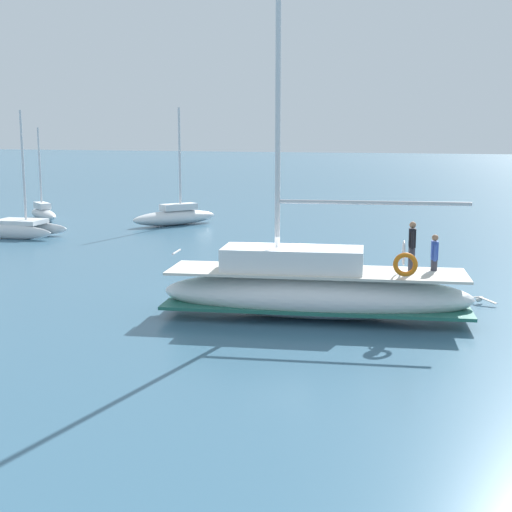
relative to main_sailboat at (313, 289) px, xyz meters
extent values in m
plane|color=#38607A|center=(0.57, 1.24, -0.91)|extent=(400.00, 400.00, 0.00)
ellipsoid|color=white|center=(0.02, -0.07, -0.21)|extent=(4.65, 9.90, 1.40)
cube|color=#236656|center=(0.02, -0.07, -0.52)|extent=(4.62, 9.71, 0.10)
cube|color=beige|center=(0.02, -0.07, 0.53)|extent=(4.35, 9.38, 0.08)
cube|color=white|center=(-0.15, 0.63, 0.92)|extent=(2.67, 4.60, 0.70)
cylinder|color=silver|center=(-0.27, 1.09, 6.07)|extent=(0.16, 0.16, 10.99)
cylinder|color=#B7B7BC|center=(0.42, -1.70, 2.69)|extent=(1.51, 5.62, 0.12)
cylinder|color=silver|center=(-1.05, 4.21, 1.04)|extent=(0.89, 0.28, 0.06)
torus|color=orange|center=(-0.48, -2.92, 1.04)|extent=(0.30, 0.71, 0.70)
cylinder|color=#33333D|center=(0.71, -2.87, 0.97)|extent=(0.20, 0.20, 0.80)
cube|color=black|center=(0.71, -2.87, 1.65)|extent=(0.36, 0.27, 0.56)
sphere|color=#9E7051|center=(0.71, -2.87, 2.04)|extent=(0.20, 0.20, 0.20)
cylinder|color=black|center=(0.50, -2.92, 1.60)|extent=(0.09, 0.09, 0.50)
cylinder|color=black|center=(0.93, -2.81, 1.60)|extent=(0.09, 0.09, 0.50)
cylinder|color=#33333D|center=(1.42, -3.43, 0.75)|extent=(0.20, 0.20, 0.35)
cube|color=#3351AD|center=(1.42, -3.43, 1.20)|extent=(0.36, 0.27, 0.56)
sphere|color=#9E7051|center=(1.42, -3.43, 1.59)|extent=(0.20, 0.20, 0.20)
cylinder|color=#3351AD|center=(1.21, -3.49, 1.15)|extent=(0.09, 0.09, 0.50)
cylinder|color=#3351AD|center=(1.64, -3.38, 1.15)|extent=(0.09, 0.09, 0.50)
torus|color=silver|center=(0.66, -2.63, 1.19)|extent=(0.75, 0.24, 0.76)
ellipsoid|color=silver|center=(18.50, 15.26, -0.44)|extent=(5.62, 4.18, 0.93)
cube|color=silver|center=(18.75, 15.10, 0.23)|extent=(2.42, 1.96, 0.40)
cylinder|color=silver|center=(18.87, 15.03, 3.20)|extent=(0.14, 0.14, 6.35)
ellipsoid|color=silver|center=(11.45, 20.72, -0.53)|extent=(1.26, 4.68, 0.75)
ellipsoid|color=silver|center=(9.72, 20.43, -0.53)|extent=(1.26, 4.68, 0.75)
cube|color=silver|center=(10.58, 20.57, -0.05)|extent=(2.15, 2.82, 0.24)
cylinder|color=silver|center=(10.64, 20.23, 3.04)|extent=(0.12, 0.12, 5.95)
ellipsoid|color=silver|center=(17.59, 24.73, -0.54)|extent=(3.52, 4.32, 0.74)
cube|color=silver|center=(17.72, 24.92, 0.03)|extent=(1.62, 1.88, 0.40)
cylinder|color=silver|center=(17.79, 25.01, 2.50)|extent=(0.12, 0.12, 5.34)
ellipsoid|color=silver|center=(3.83, -4.60, -0.75)|extent=(0.40, 0.30, 0.16)
sphere|color=silver|center=(4.01, -4.67, -0.72)|extent=(0.11, 0.11, 0.11)
cone|color=gold|center=(4.06, -4.69, -0.73)|extent=(0.08, 0.06, 0.04)
cube|color=#9E9993|center=(3.95, -4.31, -0.73)|extent=(0.36, 0.63, 0.15)
cube|color=#9E9993|center=(3.71, -4.89, -0.73)|extent=(0.36, 0.63, 0.15)
camera|label=1|loc=(-20.64, -6.77, 4.71)|focal=50.16mm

